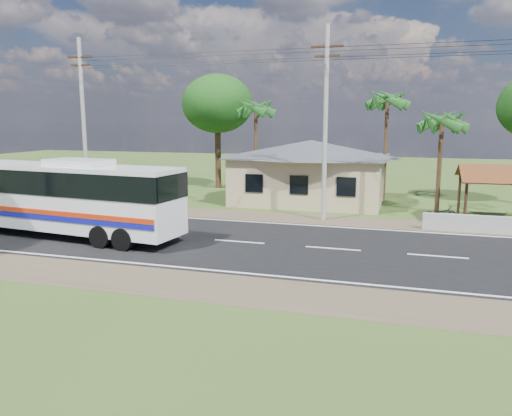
{
  "coord_description": "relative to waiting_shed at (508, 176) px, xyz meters",
  "views": [
    {
      "loc": [
        7.52,
        -22.11,
        5.79
      ],
      "look_at": [
        0.54,
        1.0,
        1.52
      ],
      "focal_mm": 35.0,
      "sensor_mm": 36.0,
      "label": 1
    }
  ],
  "objects": [
    {
      "name": "waiting_shed",
      "position": [
        0.0,
        0.0,
        0.0
      ],
      "size": [
        5.2,
        4.48,
        3.35
      ],
      "color": "#352213",
      "rests_on": "ground"
    },
    {
      "name": "palm_far",
      "position": [
        -17.0,
        7.5,
        3.95
      ],
      "size": [
        2.8,
        2.8,
        7.7
      ],
      "color": "#47301E",
      "rests_on": "ground"
    },
    {
      "name": "road",
      "position": [
        -13.0,
        -8.5,
        -2.72
      ],
      "size": [
        120.0,
        16.0,
        0.03
      ],
      "color": "black",
      "rests_on": "ground"
    },
    {
      "name": "house",
      "position": [
        -12.0,
        4.5,
        -0.09
      ],
      "size": [
        12.4,
        10.0,
        5.0
      ],
      "color": "tan",
      "rests_on": "ground"
    },
    {
      "name": "tree_behind_house",
      "position": [
        -21.0,
        9.5,
        4.39
      ],
      "size": [
        6.0,
        6.0,
        9.61
      ],
      "color": "#47301E",
      "rests_on": "ground"
    },
    {
      "name": "ground",
      "position": [
        -13.0,
        -8.5,
        -2.73
      ],
      "size": [
        120.0,
        120.0,
        0.0
      ],
      "primitive_type": "plane",
      "color": "#334A1A",
      "rests_on": "ground"
    },
    {
      "name": "palm_near",
      "position": [
        -3.5,
        2.5,
        2.98
      ],
      "size": [
        2.8,
        2.8,
        6.7
      ],
      "color": "#47301E",
      "rests_on": "ground"
    },
    {
      "name": "palm_mid",
      "position": [
        -7.0,
        7.0,
        4.43
      ],
      "size": [
        2.8,
        2.8,
        8.2
      ],
      "color": "#47301E",
      "rests_on": "ground"
    },
    {
      "name": "utility_poles",
      "position": [
        -10.33,
        -2.01,
        3.04
      ],
      "size": [
        32.8,
        2.22,
        11.0
      ],
      "color": "#9E9E99",
      "rests_on": "ground"
    },
    {
      "name": "motorcycle",
      "position": [
        -3.49,
        -0.73,
        -2.22
      ],
      "size": [
        2.07,
        1.17,
        1.03
      ],
      "primitive_type": "imported",
      "rotation": [
        0.0,
        0.0,
        1.84
      ],
      "color": "black",
      "rests_on": "ground"
    },
    {
      "name": "concrete_barrier",
      "position": [
        -1.0,
        -2.9,
        -2.28
      ],
      "size": [
        7.0,
        0.3,
        0.9
      ],
      "primitive_type": "cube",
      "color": "#9E9E99",
      "rests_on": "ground"
    },
    {
      "name": "coach_bus",
      "position": [
        -21.71,
        -9.87,
        -0.49
      ],
      "size": [
        12.84,
        4.02,
        3.92
      ],
      "rotation": [
        0.0,
        0.0,
        -0.11
      ],
      "color": "silver",
      "rests_on": "ground"
    }
  ]
}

